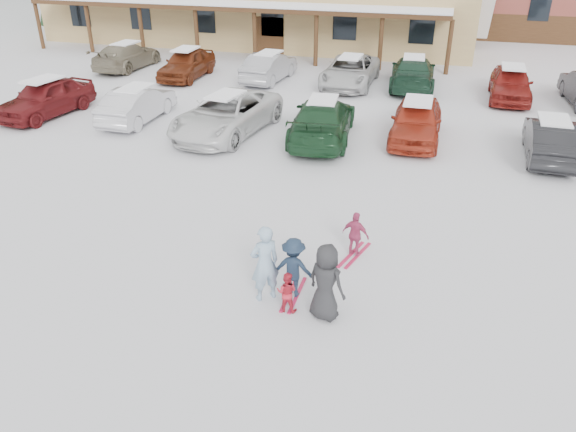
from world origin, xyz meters
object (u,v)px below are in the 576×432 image
(toddler_red, at_px, (287,292))
(parked_car_4, at_px, (416,121))
(parked_car_7, at_px, (127,56))
(parked_car_10, at_px, (350,71))
(parked_car_11, at_px, (413,73))
(parked_car_12, at_px, (511,83))
(parked_car_3, at_px, (322,120))
(parked_car_9, at_px, (269,67))
(child_navy, at_px, (294,268))
(child_magenta, at_px, (356,235))
(parked_car_8, at_px, (187,64))
(adult_skier, at_px, (265,263))
(bystander_dark, at_px, (326,282))
(lamp_post, at_px, (449,2))
(parked_car_2, at_px, (227,114))
(parked_car_5, at_px, (550,139))
(parked_car_1, at_px, (137,104))
(parked_car_0, at_px, (46,98))

(toddler_red, bearing_deg, parked_car_4, -100.11)
(parked_car_4, relative_size, parked_car_7, 0.93)
(parked_car_10, distance_m, parked_car_11, 3.05)
(toddler_red, bearing_deg, parked_car_7, -53.23)
(parked_car_10, relative_size, parked_car_12, 1.16)
(parked_car_3, xyz_separation_m, parked_car_9, (-4.50, 7.75, -0.06))
(child_navy, height_order, parked_car_4, parked_car_4)
(child_magenta, bearing_deg, toddler_red, 84.45)
(parked_car_8, xyz_separation_m, parked_car_10, (8.46, 0.79, -0.04))
(adult_skier, xyz_separation_m, parked_car_9, (-5.48, 17.91, -0.18))
(bystander_dark, bearing_deg, lamp_post, -70.44)
(parked_car_7, height_order, parked_car_10, parked_car_10)
(parked_car_2, xyz_separation_m, parked_car_5, (11.66, 0.60, -0.07))
(toddler_red, bearing_deg, parked_car_1, -49.53)
(child_navy, distance_m, bystander_dark, 1.01)
(parked_car_0, bearing_deg, parked_car_5, 10.08)
(parked_car_9, relative_size, parked_car_12, 0.98)
(parked_car_0, relative_size, parked_car_2, 0.82)
(bystander_dark, height_order, parked_car_11, bystander_dark)
(parked_car_12, bearing_deg, parked_car_11, 171.07)
(child_navy, relative_size, parked_car_1, 0.34)
(parked_car_2, relative_size, parked_car_5, 1.31)
(parked_car_3, bearing_deg, parked_car_5, 176.84)
(parked_car_0, bearing_deg, parked_car_10, 44.24)
(bystander_dark, xyz_separation_m, parked_car_9, (-6.88, 18.19, -0.14))
(parked_car_11, bearing_deg, lamp_post, -104.57)
(toddler_red, xyz_separation_m, parked_car_7, (-14.43, 18.68, 0.23))
(parked_car_2, distance_m, parked_car_9, 8.12)
(parked_car_1, distance_m, parked_car_4, 11.19)
(parked_car_0, bearing_deg, parked_car_8, 76.51)
(child_magenta, height_order, bystander_dark, bystander_dark)
(bystander_dark, relative_size, parked_car_7, 0.36)
(parked_car_2, relative_size, parked_car_10, 1.08)
(child_navy, relative_size, parked_car_5, 0.34)
(parked_car_2, xyz_separation_m, parked_car_9, (-0.81, 8.08, -0.06))
(parked_car_0, distance_m, parked_car_11, 16.86)
(parked_car_3, bearing_deg, parked_car_8, -44.33)
(parked_car_0, distance_m, parked_car_7, 8.52)
(parked_car_0, distance_m, parked_car_9, 10.84)
(parked_car_5, height_order, parked_car_7, parked_car_7)
(child_navy, xyz_separation_m, parked_car_8, (-10.36, 17.09, 0.04))
(parked_car_11, bearing_deg, parked_car_7, -2.63)
(parked_car_5, bearing_deg, parked_car_10, -41.10)
(child_navy, xyz_separation_m, parked_car_10, (-1.91, 17.88, 0.00))
(adult_skier, height_order, parked_car_0, adult_skier)
(parked_car_11, bearing_deg, parked_car_12, 166.34)
(parked_car_4, xyz_separation_m, parked_car_9, (-7.88, 6.86, -0.05))
(parked_car_4, relative_size, parked_car_10, 0.87)
(parked_car_11, bearing_deg, adult_skier, 81.66)
(parked_car_4, bearing_deg, parked_car_2, -170.35)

